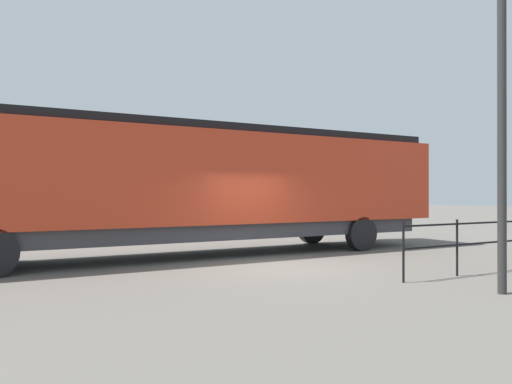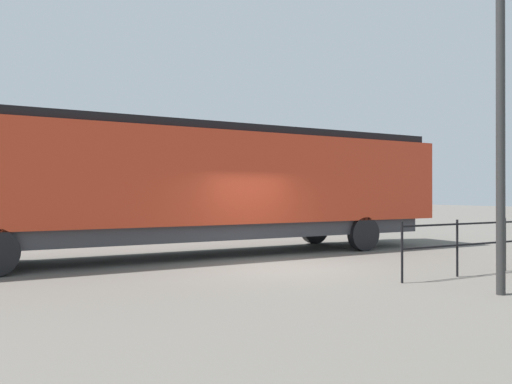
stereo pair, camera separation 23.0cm
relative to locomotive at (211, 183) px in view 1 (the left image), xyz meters
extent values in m
plane|color=#666059|center=(3.12, 0.46, -2.19)|extent=(120.00, 120.00, 0.00)
cube|color=red|center=(0.00, -0.58, 0.13)|extent=(3.04, 16.61, 2.62)
cube|color=black|center=(0.00, 6.33, -0.27)|extent=(2.92, 2.80, 1.83)
cube|color=black|center=(0.00, -0.58, 1.56)|extent=(2.74, 15.95, 0.24)
cube|color=#38383D|center=(0.00, -0.58, -1.41)|extent=(2.74, 15.28, 0.45)
cylinder|color=black|center=(-1.37, 4.73, -1.64)|extent=(0.30, 1.10, 1.10)
cylinder|color=black|center=(1.37, 4.73, -1.64)|extent=(0.30, 1.10, 1.10)
cylinder|color=#2D2D2D|center=(8.02, 2.26, 1.17)|extent=(0.16, 0.16, 6.70)
cylinder|color=black|center=(6.27, 1.55, -1.55)|extent=(0.05, 0.05, 1.28)
cylinder|color=black|center=(6.27, 3.22, -1.55)|extent=(0.05, 0.05, 1.28)
cylinder|color=black|center=(6.27, 4.90, -1.55)|extent=(0.05, 0.05, 1.28)
camera|label=1|loc=(13.79, -6.27, -0.33)|focal=35.02mm
camera|label=2|loc=(13.91, -6.07, -0.33)|focal=35.02mm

